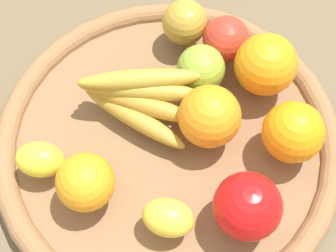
{
  "coord_description": "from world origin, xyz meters",
  "views": [
    {
      "loc": [
        0.1,
        -0.27,
        0.6
      ],
      "look_at": [
        0.0,
        0.0,
        0.06
      ],
      "focal_mm": 51.25,
      "sensor_mm": 36.0,
      "label": 1
    }
  ],
  "objects_px": {
    "orange_1": "(85,182)",
    "lemon_1": "(40,160)",
    "lemon_0": "(168,218)",
    "banana_bunch": "(138,97)",
    "apple_3": "(226,39)",
    "apple_2": "(247,206)",
    "apple_1": "(201,69)",
    "orange_0": "(266,65)",
    "orange_2": "(209,116)",
    "apple_0": "(185,22)",
    "orange_3": "(293,132)"
  },
  "relations": [
    {
      "from": "apple_1",
      "to": "banana_bunch",
      "type": "bearing_deg",
      "value": -131.25
    },
    {
      "from": "apple_1",
      "to": "apple_3",
      "type": "height_order",
      "value": "same"
    },
    {
      "from": "orange_1",
      "to": "apple_3",
      "type": "bearing_deg",
      "value": 71.25
    },
    {
      "from": "banana_bunch",
      "to": "orange_2",
      "type": "bearing_deg",
      "value": 0.24
    },
    {
      "from": "orange_1",
      "to": "lemon_0",
      "type": "xyz_separation_m",
      "value": [
        0.1,
        -0.0,
        -0.01
      ]
    },
    {
      "from": "banana_bunch",
      "to": "apple_3",
      "type": "height_order",
      "value": "apple_3"
    },
    {
      "from": "apple_1",
      "to": "orange_1",
      "type": "bearing_deg",
      "value": -109.77
    },
    {
      "from": "orange_0",
      "to": "apple_2",
      "type": "xyz_separation_m",
      "value": [
        0.03,
        -0.19,
        -0.0
      ]
    },
    {
      "from": "apple_0",
      "to": "lemon_1",
      "type": "xyz_separation_m",
      "value": [
        -0.09,
        -0.26,
        -0.01
      ]
    },
    {
      "from": "orange_1",
      "to": "orange_2",
      "type": "relative_size",
      "value": 0.88
    },
    {
      "from": "orange_1",
      "to": "banana_bunch",
      "type": "distance_m",
      "value": 0.13
    },
    {
      "from": "lemon_0",
      "to": "orange_3",
      "type": "bearing_deg",
      "value": 54.86
    },
    {
      "from": "orange_2",
      "to": "lemon_0",
      "type": "height_order",
      "value": "orange_2"
    },
    {
      "from": "orange_2",
      "to": "apple_0",
      "type": "height_order",
      "value": "orange_2"
    },
    {
      "from": "orange_2",
      "to": "apple_3",
      "type": "relative_size",
      "value": 1.23
    },
    {
      "from": "apple_2",
      "to": "apple_3",
      "type": "height_order",
      "value": "apple_2"
    },
    {
      "from": "apple_2",
      "to": "lemon_1",
      "type": "distance_m",
      "value": 0.26
    },
    {
      "from": "banana_bunch",
      "to": "orange_3",
      "type": "height_order",
      "value": "orange_3"
    },
    {
      "from": "orange_1",
      "to": "orange_0",
      "type": "bearing_deg",
      "value": 56.9
    },
    {
      "from": "lemon_1",
      "to": "orange_0",
      "type": "bearing_deg",
      "value": 45.16
    },
    {
      "from": "orange_2",
      "to": "apple_2",
      "type": "height_order",
      "value": "same"
    },
    {
      "from": "apple_2",
      "to": "orange_3",
      "type": "bearing_deg",
      "value": 77.19
    },
    {
      "from": "orange_0",
      "to": "apple_1",
      "type": "height_order",
      "value": "orange_0"
    },
    {
      "from": "orange_0",
      "to": "apple_0",
      "type": "xyz_separation_m",
      "value": [
        -0.13,
        0.04,
        -0.01
      ]
    },
    {
      "from": "orange_3",
      "to": "apple_3",
      "type": "bearing_deg",
      "value": 137.23
    },
    {
      "from": "apple_2",
      "to": "apple_1",
      "type": "relative_size",
      "value": 1.22
    },
    {
      "from": "orange_2",
      "to": "banana_bunch",
      "type": "height_order",
      "value": "orange_2"
    },
    {
      "from": "orange_0",
      "to": "lemon_0",
      "type": "relative_size",
      "value": 1.36
    },
    {
      "from": "orange_0",
      "to": "apple_1",
      "type": "xyz_separation_m",
      "value": [
        -0.08,
        -0.03,
        -0.01
      ]
    },
    {
      "from": "banana_bunch",
      "to": "apple_1",
      "type": "relative_size",
      "value": 2.51
    },
    {
      "from": "apple_2",
      "to": "apple_3",
      "type": "relative_size",
      "value": 1.23
    },
    {
      "from": "apple_2",
      "to": "lemon_1",
      "type": "bearing_deg",
      "value": -173.93
    },
    {
      "from": "apple_2",
      "to": "lemon_0",
      "type": "height_order",
      "value": "apple_2"
    },
    {
      "from": "orange_0",
      "to": "apple_3",
      "type": "distance_m",
      "value": 0.07
    },
    {
      "from": "apple_1",
      "to": "apple_0",
      "type": "height_order",
      "value": "same"
    },
    {
      "from": "orange_3",
      "to": "lemon_1",
      "type": "bearing_deg",
      "value": -153.62
    },
    {
      "from": "orange_0",
      "to": "orange_3",
      "type": "xyz_separation_m",
      "value": [
        0.06,
        -0.08,
        -0.0
      ]
    },
    {
      "from": "orange_2",
      "to": "orange_1",
      "type": "bearing_deg",
      "value": -129.04
    },
    {
      "from": "apple_1",
      "to": "apple_0",
      "type": "xyz_separation_m",
      "value": [
        -0.05,
        0.07,
        -0.0
      ]
    },
    {
      "from": "apple_2",
      "to": "apple_1",
      "type": "bearing_deg",
      "value": 124.27
    },
    {
      "from": "apple_0",
      "to": "apple_3",
      "type": "bearing_deg",
      "value": -7.08
    },
    {
      "from": "orange_2",
      "to": "lemon_0",
      "type": "distance_m",
      "value": 0.14
    },
    {
      "from": "orange_2",
      "to": "apple_2",
      "type": "bearing_deg",
      "value": -50.9
    },
    {
      "from": "orange_0",
      "to": "lemon_1",
      "type": "relative_size",
      "value": 1.39
    },
    {
      "from": "orange_1",
      "to": "lemon_1",
      "type": "relative_size",
      "value": 1.17
    },
    {
      "from": "orange_2",
      "to": "orange_3",
      "type": "xyz_separation_m",
      "value": [
        0.1,
        0.02,
        -0.0
      ]
    },
    {
      "from": "orange_2",
      "to": "orange_3",
      "type": "bearing_deg",
      "value": 9.14
    },
    {
      "from": "orange_2",
      "to": "lemon_1",
      "type": "relative_size",
      "value": 1.33
    },
    {
      "from": "orange_0",
      "to": "banana_bunch",
      "type": "xyz_separation_m",
      "value": [
        -0.14,
        -0.1,
        -0.01
      ]
    },
    {
      "from": "lemon_0",
      "to": "lemon_1",
      "type": "bearing_deg",
      "value": 175.92
    }
  ]
}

